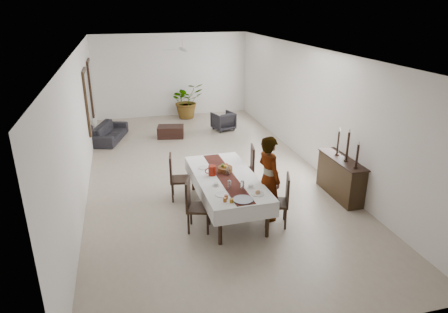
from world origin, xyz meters
TOP-DOWN VIEW (x-y plane):
  - floor at (0.00, 0.00)m, footprint 6.00×12.00m
  - ceiling at (0.00, 0.00)m, footprint 6.00×12.00m
  - wall_back at (0.00, 6.00)m, footprint 6.00×0.02m
  - wall_front at (0.00, -6.00)m, footprint 6.00×0.02m
  - wall_left at (-3.00, 0.00)m, footprint 0.02×12.00m
  - wall_right at (3.00, 0.00)m, footprint 0.02×12.00m
  - dining_table_top at (0.01, -2.26)m, footprint 1.14×2.61m
  - table_leg_fl at (-0.44, -3.50)m, footprint 0.08×0.08m
  - table_leg_fr at (0.51, -3.48)m, footprint 0.08×0.08m
  - table_leg_bl at (-0.49, -1.05)m, footprint 0.08×0.08m
  - table_leg_br at (0.45, -1.03)m, footprint 0.08×0.08m
  - tablecloth_top at (0.01, -2.26)m, footprint 1.33×2.80m
  - tablecloth_drape_left at (-0.62, -2.28)m, footprint 0.08×2.77m
  - tablecloth_drape_right at (0.64, -2.25)m, footprint 0.08×2.77m
  - tablecloth_drape_near at (0.04, -3.64)m, footprint 1.27×0.04m
  - tablecloth_drape_far at (-0.03, -0.88)m, footprint 1.27×0.04m
  - table_runner at (0.01, -2.26)m, footprint 0.44×2.70m
  - red_pitcher at (-0.27, -2.11)m, footprint 0.17×0.17m
  - pitcher_handle at (-0.36, -2.11)m, footprint 0.13×0.02m
  - wine_glass_near at (0.15, -2.96)m, footprint 0.08×0.08m
  - wine_glass_mid at (-0.09, -2.86)m, footprint 0.08×0.08m
  - wine_glass_far at (0.06, -2.21)m, footprint 0.08×0.08m
  - teacup_right at (0.34, -2.90)m, footprint 0.10×0.10m
  - saucer_right at (0.34, -2.90)m, footprint 0.16×0.16m
  - teacup_left at (-0.31, -2.65)m, footprint 0.10×0.10m
  - saucer_left at (-0.31, -2.65)m, footprint 0.16×0.16m
  - plate_near_right at (0.38, -3.22)m, footprint 0.26×0.26m
  - bread_near_right at (0.38, -3.22)m, footprint 0.10×0.10m
  - plate_near_left at (-0.30, -3.08)m, footprint 0.26×0.26m
  - plate_far_left at (-0.35, -1.68)m, footprint 0.26×0.26m
  - serving_tray at (0.03, -3.39)m, footprint 0.39×0.39m
  - jam_jar_a at (-0.20, -3.43)m, footprint 0.07×0.07m
  - jam_jar_b at (-0.31, -3.37)m, footprint 0.07×0.07m
  - jam_jar_c at (-0.26, -3.26)m, footprint 0.07×0.07m
  - fruit_basket at (0.05, -1.99)m, footprint 0.32×0.32m
  - fruit_red at (0.09, -1.97)m, footprint 0.10×0.10m
  - fruit_green at (0.01, -1.96)m, footprint 0.09×0.09m
  - fruit_yellow at (0.06, -2.05)m, footprint 0.09×0.09m
  - chair_right_near_seat at (0.85, -3.07)m, footprint 0.59×0.59m
  - chair_right_near_leg_fl at (0.96, -3.31)m, footprint 0.06×0.06m
  - chair_right_near_leg_fr at (1.09, -2.95)m, footprint 0.06×0.06m
  - chair_right_near_leg_bl at (0.60, -3.18)m, footprint 0.06×0.06m
  - chair_right_near_leg_br at (0.73, -2.82)m, footprint 0.06×0.06m
  - chair_right_near_back at (1.04, -3.14)m, footprint 0.20×0.45m
  - chair_right_far_seat at (0.66, -1.39)m, footprint 0.56×0.56m
  - chair_right_far_leg_fl at (0.82, -1.62)m, footprint 0.06×0.06m
  - chair_right_far_leg_fr at (0.89, -1.23)m, footprint 0.06×0.06m
  - chair_right_far_leg_bl at (0.43, -1.54)m, footprint 0.06×0.06m
  - chair_right_far_leg_br at (0.51, -1.16)m, footprint 0.06×0.06m
  - chair_right_far_back at (0.87, -1.43)m, footprint 0.14×0.48m
  - chair_left_near_seat at (-0.71, -2.87)m, footprint 0.58×0.58m
  - chair_left_near_leg_fl at (-0.84, -2.63)m, footprint 0.06×0.06m
  - chair_left_near_leg_fr at (-0.95, -2.99)m, footprint 0.06×0.06m
  - chair_left_near_leg_bl at (-0.48, -2.75)m, footprint 0.06×0.06m
  - chair_left_near_leg_br at (-0.59, -3.11)m, footprint 0.06×0.06m
  - chair_left_near_back at (-0.91, -2.81)m, footprint 0.18×0.45m
  - chair_left_far_seat at (-0.86, -1.42)m, footprint 0.52×0.52m
  - chair_left_far_leg_fl at (-1.02, -1.21)m, footprint 0.05×0.05m
  - chair_left_far_leg_fr at (-1.07, -1.57)m, footprint 0.05×0.05m
  - chair_left_far_leg_bl at (-0.65, -1.26)m, footprint 0.05×0.05m
  - chair_left_far_leg_br at (-0.70, -1.63)m, footprint 0.05×0.05m
  - chair_left_far_back at (-1.06, -1.39)m, footprint 0.11×0.46m
  - woman at (0.78, -2.76)m, footprint 0.58×0.74m
  - sideboard_body at (2.78, -2.22)m, footprint 0.40×1.51m
  - sideboard_top at (2.78, -2.22)m, footprint 0.44×1.57m
  - candlestick_near_base at (2.78, -2.77)m, footprint 0.10×0.10m
  - candlestick_near_shaft at (2.78, -2.77)m, footprint 0.05×0.05m
  - candlestick_near_candle at (2.78, -2.77)m, footprint 0.04×0.04m
  - candlestick_mid_base at (2.78, -2.37)m, footprint 0.10×0.10m
  - candlestick_mid_shaft at (2.78, -2.37)m, footprint 0.05×0.05m
  - candlestick_mid_candle at (2.78, -2.37)m, footprint 0.04×0.04m
  - candlestick_far_base at (2.78, -1.97)m, footprint 0.10×0.10m
  - candlestick_far_shaft at (2.78, -1.97)m, footprint 0.05×0.05m
  - candlestick_far_candle at (2.78, -1.97)m, footprint 0.04×0.04m
  - sofa at (-2.48, 3.37)m, footprint 1.23×1.98m
  - armchair at (1.45, 3.54)m, footprint 0.87×0.88m
  - coffee_table at (-0.49, 3.17)m, footprint 0.96×0.74m
  - potted_plant at (0.47, 5.49)m, footprint 1.49×1.37m
  - mirror_frame_near at (-2.96, 2.20)m, footprint 0.06×1.05m
  - mirror_glass_near at (-2.92, 2.20)m, footprint 0.01×0.90m
  - mirror_frame_far at (-2.96, 4.30)m, footprint 0.06×1.05m
  - mirror_glass_far at (-2.92, 4.30)m, footprint 0.01×0.90m
  - fan_rod at (0.00, 3.00)m, footprint 0.04×0.04m
  - fan_hub at (0.00, 3.00)m, footprint 0.16×0.16m
  - fan_blade_n at (0.00, 3.35)m, footprint 0.10×0.55m
  - fan_blade_s at (0.00, 2.65)m, footprint 0.10×0.55m
  - fan_blade_e at (0.35, 3.00)m, footprint 0.55×0.10m
  - fan_blade_w at (-0.35, 3.00)m, footprint 0.55×0.10m

SIDE VIEW (x-z plane):
  - floor at x=0.00m, z-range 0.00..0.00m
  - coffee_table at x=-0.49m, z-range 0.00..0.38m
  - chair_left_far_leg_fl at x=-1.02m, z-range 0.00..0.45m
  - chair_left_far_leg_fr at x=-1.07m, z-range 0.00..0.45m
  - chair_left_far_leg_bl at x=-0.65m, z-range 0.00..0.45m
  - chair_left_far_leg_br at x=-0.70m, z-range 0.00..0.45m
  - chair_left_near_leg_fl at x=-0.84m, z-range 0.00..0.46m
  - chair_left_near_leg_fr at x=-0.95m, z-range 0.00..0.46m
  - chair_left_near_leg_bl at x=-0.48m, z-range 0.00..0.46m
  - chair_left_near_leg_br at x=-0.59m, z-range 0.00..0.46m
  - chair_right_near_leg_fl at x=0.96m, z-range 0.00..0.46m
  - chair_right_near_leg_fr at x=1.09m, z-range 0.00..0.46m
  - chair_right_near_leg_bl at x=0.60m, z-range 0.00..0.46m
  - chair_right_near_leg_br at x=0.73m, z-range 0.00..0.46m
  - chair_right_far_leg_fl at x=0.82m, z-range 0.00..0.47m
  - chair_right_far_leg_fr at x=0.89m, z-range 0.00..0.47m
  - chair_right_far_leg_bl at x=0.43m, z-range 0.00..0.47m
  - chair_right_far_leg_br at x=0.51m, z-range 0.00..0.47m
  - sofa at x=-2.48m, z-range 0.00..0.54m
  - armchair at x=1.45m, z-range 0.00..0.65m
  - table_leg_fl at x=-0.44m, z-range 0.00..0.75m
  - table_leg_fr at x=0.51m, z-range 0.00..0.75m
  - table_leg_bl at x=-0.49m, z-range 0.00..0.75m
  - table_leg_br at x=0.45m, z-range 0.00..0.75m
  - sideboard_body at x=2.78m, z-range 0.00..0.90m
  - chair_left_far_seat at x=-0.86m, z-range 0.45..0.50m
  - chair_left_near_seat at x=-0.71m, z-range 0.46..0.51m
  - chair_right_near_seat at x=0.85m, z-range 0.46..0.51m
  - chair_right_far_seat at x=0.66m, z-range 0.47..0.53m
  - tablecloth_drape_left at x=-0.62m, z-range 0.49..0.82m
  - tablecloth_drape_right at x=0.64m, z-range 0.49..0.82m
  - tablecloth_drape_near at x=0.04m, z-range 0.49..0.82m
  - tablecloth_drape_far at x=-0.03m, z-range 0.49..0.82m
  - potted_plant at x=0.47m, z-range 0.00..1.38m
  - dining_table_top at x=0.01m, z-range 0.75..0.81m
  - chair_left_far_back at x=-1.06m, z-range 0.50..1.08m
  - chair_left_near_back at x=-0.91m, z-range 0.50..1.09m
  - chair_right_near_back at x=1.04m, z-range 0.51..1.09m
  - tablecloth_top at x=0.01m, z-range 0.81..0.82m
  - table_runner at x=0.01m, z-range 0.82..0.82m
  - saucer_right at x=0.34m, z-range 0.82..0.83m
  - saucer_left at x=-0.31m, z-range 0.82..0.83m
  - plate_near_right at x=0.38m, z-range 0.82..0.83m
  - plate_near_left at x=-0.30m, z-range 0.82..0.83m
  - plate_far_left at x=-0.35m, z-range 0.82..0.83m
  - chair_right_far_back at x=0.87m, z-range 0.52..1.13m
  - serving_tray at x=0.03m, z-range 0.82..0.84m
  - teacup_right at x=0.34m, z-range 0.82..0.88m
  - teacup_left at x=-0.31m, z-range 0.82..0.88m
  - bread_near_right at x=0.38m, z-range 0.81..0.90m
  - jam_jar_a at x=-0.20m, z-range 0.82..0.90m
  - jam_jar_b at x=-0.31m, z-range 0.82..0.90m
  - jam_jar_c at x=-0.26m, z-range 0.82..0.90m
  - fruit_basket at x=0.05m, z-range 0.82..0.93m
  - woman at x=0.78m, z-range 0.00..1.81m
  - wine_glass_near at x=0.15m, z-range 0.82..1.00m
  - wine_glass_mid at x=-0.09m, z-range 0.82..1.00m
  - wine_glass_far at x=0.06m, z-range 0.82..1.00m
  - sideboard_top at x=2.78m, z-range 0.90..0.93m
  - red_pitcher at x=-0.27m, z-range 0.82..1.03m
  - pitcher_handle at x=-0.36m, z-range 0.86..0.99m
  - candlestick_near_base at x=2.78m, z-range 0.93..0.96m
  - candlestick_mid_base at x=2.78m, z-range 0.93..0.96m
  - candlestick_far_base at x=2.78m, z-range 0.93..0.96m
  - fruit_red at x=0.09m, z-range 0.90..1.00m
  - fruit_green at x=0.01m, z-range 0.91..1.00m
  - fruit_yellow at x=0.06m, z-range 0.91..1.00m
  - candlestick_near_shaft at x=2.78m, z-range 0.96..1.47m
  - candlestick_far_shaft at x=2.78m, z-range 0.96..1.52m
  - candlestick_mid_shaft at x=2.78m, z-range 0.96..1.62m
  - candlestick_near_candle at x=2.78m, z-range 1.47..1.55m
  - candlestick_far_candle at x=2.78m, z-range 1.52..1.60m
  - wall_back at x=0.00m, z-range 0.00..3.20m
  - wall_front at x=0.00m, z-range 0.00..3.20m
  - wall_left at x=-3.00m, z-range 0.00..3.20m
  - wall_right at x=3.00m, z-range 0.00..3.20m
  - mirror_frame_near at x=-2.96m, z-range 0.67..2.53m
  - mirror_glass_near at x=-2.92m, z-range 0.75..2.45m
  - mirror_frame_far at x=-2.96m, z-range 0.67..2.53m
  - mirror_glass_far at x=-2.92m, z-range 0.75..2.45m
  - candlestick_mid_candle at x=2.78m, z-range 1.62..1.70m
  - fan_hub at x=0.00m, z-range 2.86..2.94m
  - fan_blade_n at x=0.00m, z-range 2.89..2.91m
  - fan_blade_s at x=0.00m, z-range 2.89..2.91m
  - fan_blade_e at x=0.35m, z-range 2.89..2.91m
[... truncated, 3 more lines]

